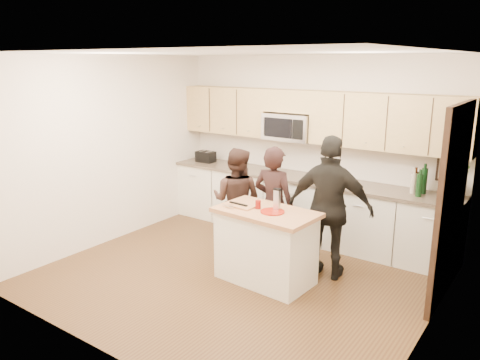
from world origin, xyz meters
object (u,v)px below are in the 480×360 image
Objects in this scene: woman_left at (274,205)px; woman_right at (330,208)px; toaster at (206,157)px; island at (266,246)px; woman_center at (237,201)px.

woman_right is (0.79, 0.00, 0.10)m from woman_left.
island is at bearing -35.39° from toaster.
woman_right reaches higher than woman_left.
woman_center reaches higher than toaster.
island is 0.79× the size of woman_left.
island is 2.77m from toaster.
toaster is 0.20× the size of woman_left.
island is 1.03m from woman_center.
woman_left reaches higher than toaster.
toaster is 0.17× the size of woman_right.
woman_left is (-0.23, 0.55, 0.33)m from island.
woman_left is at bearing -27.26° from toaster.
island is at bearing 133.62° from woman_center.
woman_center is (-0.83, 0.55, 0.29)m from island.
woman_center is at bearing -10.62° from woman_right.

